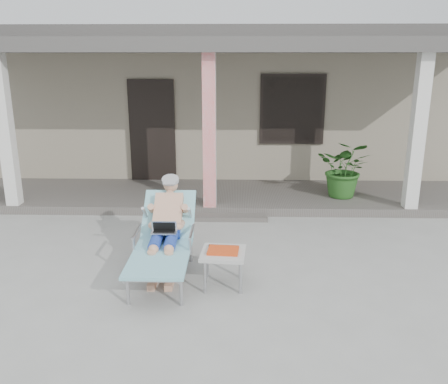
{
  "coord_description": "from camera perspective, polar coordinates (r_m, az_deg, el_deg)",
  "views": [
    {
      "loc": [
        0.46,
        -5.84,
        2.71
      ],
      "look_at": [
        0.29,
        0.6,
        0.85
      ],
      "focal_mm": 38.0,
      "sensor_mm": 36.0,
      "label": 1
    }
  ],
  "objects": [
    {
      "name": "potted_palm",
      "position": [
        9.09,
        14.39,
        2.73
      ],
      "size": [
        1.22,
        1.14,
        1.08
      ],
      "primitive_type": "imported",
      "rotation": [
        0.0,
        0.0,
        -0.38
      ],
      "color": "#26591E",
      "rests_on": "porch_deck"
    },
    {
      "name": "porch_deck",
      "position": [
        9.24,
        -1.4,
        -0.49
      ],
      "size": [
        10.0,
        2.0,
        0.15
      ],
      "primitive_type": "cube",
      "color": "#605B56",
      "rests_on": "ground"
    },
    {
      "name": "porch_overhang",
      "position": [
        8.8,
        -1.54,
        16.59
      ],
      "size": [
        10.0,
        2.3,
        2.85
      ],
      "color": "silver",
      "rests_on": "porch_deck"
    },
    {
      "name": "lounger",
      "position": [
        6.06,
        -7.19,
        -2.98
      ],
      "size": [
        0.7,
        1.86,
        1.21
      ],
      "rotation": [
        0.0,
        0.0,
        0.0
      ],
      "color": "#B7B7BC",
      "rests_on": "ground"
    },
    {
      "name": "porch_step",
      "position": [
        8.16,
        -1.8,
        -3.04
      ],
      "size": [
        2.0,
        0.3,
        0.07
      ],
      "primitive_type": "cube",
      "color": "#605B56",
      "rests_on": "ground"
    },
    {
      "name": "side_table",
      "position": [
        5.76,
        -0.1,
        -7.57
      ],
      "size": [
        0.56,
        0.56,
        0.47
      ],
      "rotation": [
        0.0,
        0.0,
        -0.08
      ],
      "color": "#B5B5B0",
      "rests_on": "ground"
    },
    {
      "name": "house",
      "position": [
        12.39,
        -0.62,
        11.25
      ],
      "size": [
        10.4,
        5.4,
        3.3
      ],
      "color": "gray",
      "rests_on": "ground"
    },
    {
      "name": "ground",
      "position": [
        6.46,
        -2.74,
        -8.73
      ],
      "size": [
        60.0,
        60.0,
        0.0
      ],
      "primitive_type": "plane",
      "color": "#9E9E99",
      "rests_on": "ground"
    }
  ]
}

